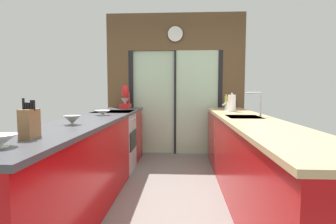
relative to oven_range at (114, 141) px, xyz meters
name	(u,v)px	position (x,y,z in m)	size (l,w,h in m)	color
ground_plane	(171,187)	(0.91, -0.65, -0.47)	(5.04, 7.60, 0.02)	slate
back_wall_unit	(175,76)	(0.91, 1.15, 1.07)	(2.64, 0.12, 2.70)	brown
left_counter_run	(88,160)	(0.00, -1.12, 0.01)	(0.62, 3.80, 0.92)	#AD0C0F
right_counter_run	(250,158)	(1.82, -0.95, 0.01)	(0.62, 3.80, 0.92)	#AD0C0F
sink_faucet	(258,101)	(1.97, -0.70, 0.66)	(0.19, 0.02, 0.30)	#B7BABC
oven_range	(114,141)	(0.00, 0.00, 0.00)	(0.60, 0.60, 0.92)	#B7BABC
mixing_bowl_near	(1,140)	(0.02, -2.52, 0.50)	(0.17, 0.17, 0.07)	silver
mixing_bowl_mid	(72,120)	(0.02, -1.56, 0.51)	(0.16, 0.16, 0.09)	gray
mixing_bowl_far	(103,113)	(0.02, -0.63, 0.50)	(0.19, 0.19, 0.06)	silver
knife_block	(30,123)	(0.02, -2.24, 0.57)	(0.09, 0.14, 0.27)	brown
stand_mixer	(125,99)	(0.02, 0.74, 0.63)	(0.17, 0.27, 0.42)	red
kettle	(229,104)	(1.80, 0.33, 0.56)	(0.24, 0.16, 0.21)	#B7BABC
soap_bottle	(226,102)	(1.80, 0.59, 0.58)	(0.05, 0.05, 0.27)	#D1CC4C
paper_towel_roll	(232,103)	(1.80, 0.09, 0.59)	(0.13, 0.13, 0.28)	#B7BABC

